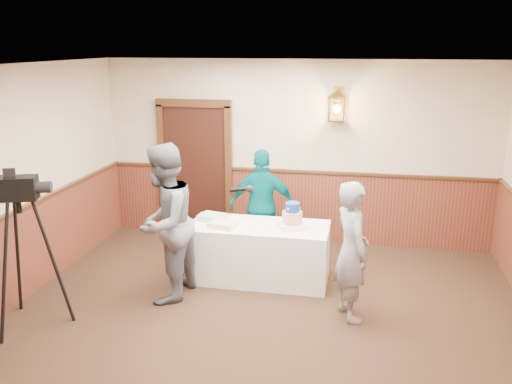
% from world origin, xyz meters
% --- Properties ---
extents(ground, '(7.00, 7.00, 0.00)m').
position_xyz_m(ground, '(0.00, 0.00, 0.00)').
color(ground, black).
rests_on(ground, ground).
extents(room_shell, '(6.02, 7.02, 2.81)m').
position_xyz_m(room_shell, '(-0.05, 0.45, 1.52)').
color(room_shell, '#C4AD93').
rests_on(room_shell, ground).
extents(display_table, '(1.80, 0.80, 0.75)m').
position_xyz_m(display_table, '(-0.27, 1.90, 0.38)').
color(display_table, white).
rests_on(display_table, ground).
extents(tiered_cake, '(0.40, 0.40, 0.33)m').
position_xyz_m(tiered_cake, '(0.16, 1.89, 0.88)').
color(tiered_cake, '#FCE7C0').
rests_on(tiered_cake, display_table).
extents(sheet_cake_yellow, '(0.39, 0.33, 0.07)m').
position_xyz_m(sheet_cake_yellow, '(-0.71, 1.74, 0.78)').
color(sheet_cake_yellow, '#EDE48D').
rests_on(sheet_cake_yellow, display_table).
extents(sheet_cake_green, '(0.38, 0.33, 0.08)m').
position_xyz_m(sheet_cake_green, '(-0.92, 1.99, 0.79)').
color(sheet_cake_green, '#B5DA9A').
rests_on(sheet_cake_green, display_table).
extents(interviewer, '(1.55, 1.01, 1.91)m').
position_xyz_m(interviewer, '(-1.28, 1.16, 0.96)').
color(interviewer, slate).
rests_on(interviewer, ground).
extents(baker, '(0.59, 0.69, 1.60)m').
position_xyz_m(baker, '(0.93, 1.09, 0.80)').
color(baker, gray).
rests_on(baker, ground).
extents(assistant_p, '(0.98, 0.48, 1.62)m').
position_xyz_m(assistant_p, '(-0.34, 2.54, 0.81)').
color(assistant_p, '#005658').
rests_on(assistant_p, ground).
extents(tv_camera_rig, '(0.66, 0.62, 1.69)m').
position_xyz_m(tv_camera_rig, '(-2.53, 0.24, 0.76)').
color(tv_camera_rig, black).
rests_on(tv_camera_rig, ground).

